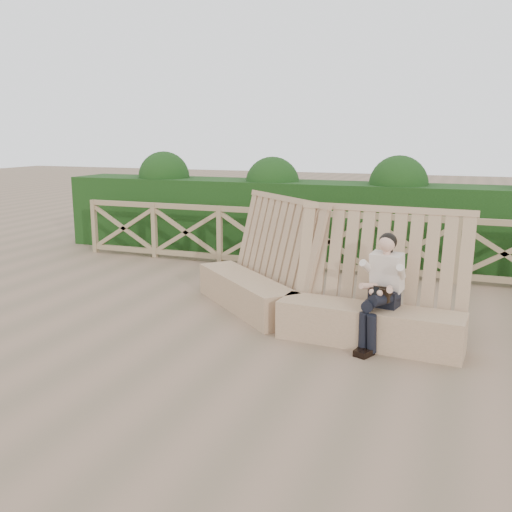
% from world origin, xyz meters
% --- Properties ---
extents(ground, '(60.00, 60.00, 0.00)m').
position_xyz_m(ground, '(0.00, 0.00, 0.00)').
color(ground, brown).
rests_on(ground, ground).
extents(bench, '(3.94, 2.20, 1.59)m').
position_xyz_m(bench, '(0.40, 0.63, 0.40)').
color(bench, '#917353').
rests_on(bench, ground).
extents(woman, '(0.45, 0.79, 1.33)m').
position_xyz_m(woman, '(1.43, 0.17, 0.72)').
color(woman, black).
rests_on(woman, ground).
extents(guardrail, '(10.10, 0.09, 1.10)m').
position_xyz_m(guardrail, '(0.00, 3.50, 0.55)').
color(guardrail, '#866B4E').
rests_on(guardrail, ground).
extents(hedge, '(12.00, 1.20, 1.50)m').
position_xyz_m(hedge, '(0.00, 4.70, 0.75)').
color(hedge, black).
rests_on(hedge, ground).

